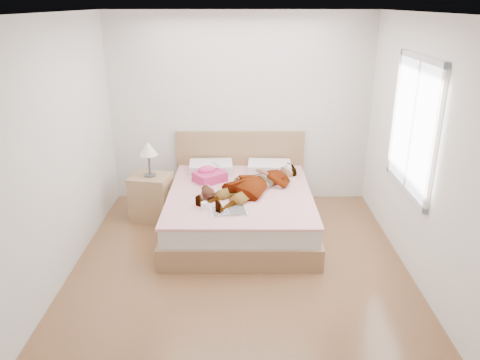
{
  "coord_description": "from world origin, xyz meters",
  "views": [
    {
      "loc": [
        0.01,
        -4.36,
        2.7
      ],
      "look_at": [
        0.0,
        0.85,
        0.7
      ],
      "focal_mm": 35.0,
      "sensor_mm": 36.0,
      "label": 1
    }
  ],
  "objects_px": {
    "plush_toy": "(208,192)",
    "nightstand": "(151,194)",
    "woman": "(255,181)",
    "coffee_mug": "(205,206)",
    "magazine": "(229,211)",
    "towel": "(209,175)",
    "bed": "(240,206)",
    "phone": "(216,164)"
  },
  "relations": [
    {
      "from": "towel",
      "to": "nightstand",
      "type": "distance_m",
      "value": 0.8
    },
    {
      "from": "coffee_mug",
      "to": "nightstand",
      "type": "xyz_separation_m",
      "value": [
        -0.76,
        0.84,
        -0.21
      ]
    },
    {
      "from": "magazine",
      "to": "nightstand",
      "type": "relative_size",
      "value": 0.42
    },
    {
      "from": "coffee_mug",
      "to": "plush_toy",
      "type": "relative_size",
      "value": 0.43
    },
    {
      "from": "magazine",
      "to": "bed",
      "type": "bearing_deg",
      "value": 79.59
    },
    {
      "from": "magazine",
      "to": "coffee_mug",
      "type": "relative_size",
      "value": 3.91
    },
    {
      "from": "coffee_mug",
      "to": "towel",
      "type": "bearing_deg",
      "value": 90.37
    },
    {
      "from": "woman",
      "to": "nightstand",
      "type": "height_order",
      "value": "nightstand"
    },
    {
      "from": "magazine",
      "to": "nightstand",
      "type": "bearing_deg",
      "value": 138.72
    },
    {
      "from": "bed",
      "to": "nightstand",
      "type": "relative_size",
      "value": 1.99
    },
    {
      "from": "plush_toy",
      "to": "nightstand",
      "type": "bearing_deg",
      "value": 146.3
    },
    {
      "from": "woman",
      "to": "towel",
      "type": "height_order",
      "value": "woman"
    },
    {
      "from": "magazine",
      "to": "towel",
      "type": "bearing_deg",
      "value": 106.29
    },
    {
      "from": "bed",
      "to": "nightstand",
      "type": "bearing_deg",
      "value": 168.57
    },
    {
      "from": "towel",
      "to": "coffee_mug",
      "type": "distance_m",
      "value": 0.89
    },
    {
      "from": "coffee_mug",
      "to": "nightstand",
      "type": "relative_size",
      "value": 0.11
    },
    {
      "from": "towel",
      "to": "nightstand",
      "type": "height_order",
      "value": "nightstand"
    },
    {
      "from": "bed",
      "to": "towel",
      "type": "xyz_separation_m",
      "value": [
        -0.4,
        0.28,
        0.31
      ]
    },
    {
      "from": "bed",
      "to": "coffee_mug",
      "type": "bearing_deg",
      "value": -123.05
    },
    {
      "from": "phone",
      "to": "plush_toy",
      "type": "bearing_deg",
      "value": -145.47
    },
    {
      "from": "coffee_mug",
      "to": "nightstand",
      "type": "distance_m",
      "value": 1.16
    },
    {
      "from": "plush_toy",
      "to": "nightstand",
      "type": "relative_size",
      "value": 0.25
    },
    {
      "from": "towel",
      "to": "nightstand",
      "type": "relative_size",
      "value": 0.46
    },
    {
      "from": "towel",
      "to": "plush_toy",
      "type": "distance_m",
      "value": 0.56
    },
    {
      "from": "nightstand",
      "to": "magazine",
      "type": "bearing_deg",
      "value": -41.28
    },
    {
      "from": "bed",
      "to": "plush_toy",
      "type": "xyz_separation_m",
      "value": [
        -0.38,
        -0.28,
        0.31
      ]
    },
    {
      "from": "plush_toy",
      "to": "phone",
      "type": "bearing_deg",
      "value": 83.9
    },
    {
      "from": "woman",
      "to": "magazine",
      "type": "xyz_separation_m",
      "value": [
        -0.31,
        -0.66,
        -0.11
      ]
    },
    {
      "from": "phone",
      "to": "towel",
      "type": "xyz_separation_m",
      "value": [
        -0.09,
        -0.11,
        -0.11
      ]
    },
    {
      "from": "plush_toy",
      "to": "nightstand",
      "type": "xyz_separation_m",
      "value": [
        -0.77,
        0.52,
        -0.23
      ]
    },
    {
      "from": "towel",
      "to": "plush_toy",
      "type": "height_order",
      "value": "towel"
    },
    {
      "from": "towel",
      "to": "magazine",
      "type": "relative_size",
      "value": 1.08
    },
    {
      "from": "magazine",
      "to": "nightstand",
      "type": "distance_m",
      "value": 1.39
    },
    {
      "from": "phone",
      "to": "plush_toy",
      "type": "height_order",
      "value": "phone"
    },
    {
      "from": "woman",
      "to": "magazine",
      "type": "distance_m",
      "value": 0.74
    },
    {
      "from": "phone",
      "to": "nightstand",
      "type": "bearing_deg",
      "value": 141.12
    },
    {
      "from": "plush_toy",
      "to": "bed",
      "type": "bearing_deg",
      "value": 36.3
    },
    {
      "from": "woman",
      "to": "coffee_mug",
      "type": "distance_m",
      "value": 0.84
    },
    {
      "from": "towel",
      "to": "woman",
      "type": "bearing_deg",
      "value": -25.98
    },
    {
      "from": "plush_toy",
      "to": "coffee_mug",
      "type": "bearing_deg",
      "value": -92.13
    },
    {
      "from": "woman",
      "to": "plush_toy",
      "type": "xyz_separation_m",
      "value": [
        -0.57,
        -0.27,
        -0.04
      ]
    },
    {
      "from": "bed",
      "to": "plush_toy",
      "type": "distance_m",
      "value": 0.57
    }
  ]
}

